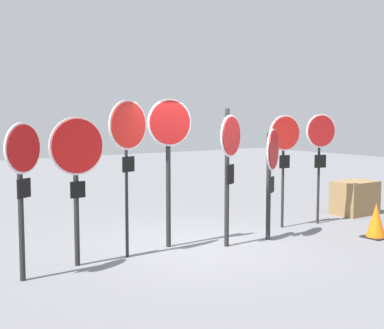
# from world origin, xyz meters

# --- Properties ---
(ground_plane) EXTENTS (40.00, 40.00, 0.00)m
(ground_plane) POSITION_xyz_m (0.00, 0.00, 0.00)
(ground_plane) COLOR slate
(stop_sign_0) EXTENTS (0.61, 0.39, 2.19)m
(stop_sign_0) POSITION_xyz_m (-3.13, -0.14, 1.53)
(stop_sign_0) COLOR black
(stop_sign_0) RESTS_ON ground
(stop_sign_1) EXTENTS (0.87, 0.14, 2.27)m
(stop_sign_1) POSITION_xyz_m (-2.23, 0.10, 1.60)
(stop_sign_1) COLOR black
(stop_sign_1) RESTS_ON ground
(stop_sign_2) EXTENTS (0.77, 0.23, 2.53)m
(stop_sign_2) POSITION_xyz_m (-1.37, 0.10, 1.94)
(stop_sign_2) COLOR black
(stop_sign_2) RESTS_ON ground
(stop_sign_3) EXTENTS (0.80, 0.19, 2.57)m
(stop_sign_3) POSITION_xyz_m (-0.47, 0.27, 1.82)
(stop_sign_3) COLOR black
(stop_sign_3) RESTS_ON ground
(stop_sign_4) EXTENTS (0.67, 0.32, 2.40)m
(stop_sign_4) POSITION_xyz_m (0.40, -0.29, 1.62)
(stop_sign_4) COLOR black
(stop_sign_4) RESTS_ON ground
(stop_sign_5) EXTENTS (0.66, 0.42, 2.04)m
(stop_sign_5) POSITION_xyz_m (1.34, -0.35, 1.41)
(stop_sign_5) COLOR black
(stop_sign_5) RESTS_ON ground
(stop_sign_6) EXTENTS (0.71, 0.17, 2.29)m
(stop_sign_6) POSITION_xyz_m (2.29, 0.25, 1.72)
(stop_sign_6) COLOR black
(stop_sign_6) RESTS_ON ground
(stop_sign_7) EXTENTS (0.69, 0.21, 2.31)m
(stop_sign_7) POSITION_xyz_m (3.18, 0.10, 1.74)
(stop_sign_7) COLOR black
(stop_sign_7) RESTS_ON ground
(traffic_cone_0) EXTENTS (0.43, 0.43, 0.64)m
(traffic_cone_0) POSITION_xyz_m (3.06, -1.38, 0.32)
(traffic_cone_0) COLOR black
(traffic_cone_0) RESTS_ON ground
(storage_crate) EXTENTS (0.99, 0.69, 0.77)m
(storage_crate) POSITION_xyz_m (4.69, 0.34, 0.39)
(storage_crate) COLOR olive
(storage_crate) RESTS_ON ground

